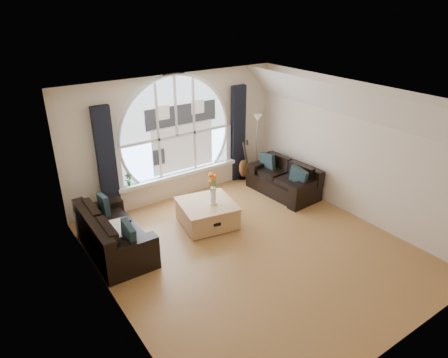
% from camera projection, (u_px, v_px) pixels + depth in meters
% --- Properties ---
extents(ground, '(5.00, 5.50, 0.01)m').
position_uv_depth(ground, '(252.00, 249.00, 7.18)').
color(ground, brown).
rests_on(ground, ground).
extents(ceiling, '(5.00, 5.50, 0.01)m').
position_uv_depth(ceiling, '(258.00, 101.00, 6.05)').
color(ceiling, silver).
rests_on(ceiling, ground).
extents(wall_back, '(5.00, 0.01, 2.70)m').
position_uv_depth(wall_back, '(176.00, 137.00, 8.67)').
color(wall_back, beige).
rests_on(wall_back, ground).
extents(wall_front, '(5.00, 0.01, 2.70)m').
position_uv_depth(wall_front, '(406.00, 265.00, 4.55)').
color(wall_front, beige).
rests_on(wall_front, ground).
extents(wall_left, '(0.01, 5.50, 2.70)m').
position_uv_depth(wall_left, '(108.00, 226.00, 5.32)').
color(wall_left, beige).
rests_on(wall_left, ground).
extents(wall_right, '(0.01, 5.50, 2.70)m').
position_uv_depth(wall_right, '(354.00, 151.00, 7.90)').
color(wall_right, beige).
rests_on(wall_right, ground).
extents(attic_slope, '(0.92, 5.50, 0.72)m').
position_uv_depth(attic_slope, '(351.00, 103.00, 7.33)').
color(attic_slope, silver).
rests_on(attic_slope, ground).
extents(arched_window, '(2.60, 0.06, 2.15)m').
position_uv_depth(arched_window, '(176.00, 125.00, 8.53)').
color(arched_window, silver).
rests_on(arched_window, wall_back).
extents(window_sill, '(2.90, 0.22, 0.08)m').
position_uv_depth(window_sill, '(180.00, 174.00, 8.94)').
color(window_sill, white).
rests_on(window_sill, wall_back).
extents(window_frame, '(2.76, 0.08, 2.15)m').
position_uv_depth(window_frame, '(176.00, 126.00, 8.51)').
color(window_frame, white).
rests_on(window_frame, wall_back).
extents(neighbor_house, '(1.70, 0.02, 1.50)m').
position_uv_depth(neighbor_house, '(182.00, 130.00, 8.65)').
color(neighbor_house, silver).
rests_on(neighbor_house, wall_back).
extents(curtain_left, '(0.35, 0.12, 2.30)m').
position_uv_depth(curtain_left, '(107.00, 163.00, 7.84)').
color(curtain_left, black).
rests_on(curtain_left, ground).
extents(curtain_right, '(0.35, 0.12, 2.30)m').
position_uv_depth(curtain_right, '(238.00, 134.00, 9.49)').
color(curtain_right, black).
rests_on(curtain_right, ground).
extents(sofa_left, '(0.90, 1.78, 0.79)m').
position_uv_depth(sofa_left, '(114.00, 232.00, 6.96)').
color(sofa_left, black).
rests_on(sofa_left, ground).
extents(sofa_right, '(0.91, 1.67, 0.72)m').
position_uv_depth(sofa_right, '(283.00, 177.00, 9.05)').
color(sofa_right, black).
rests_on(sofa_right, ground).
extents(coffee_chest, '(1.20, 1.20, 0.50)m').
position_uv_depth(coffee_chest, '(207.00, 213.00, 7.88)').
color(coffee_chest, tan).
rests_on(coffee_chest, ground).
extents(throw_blanket, '(0.61, 0.61, 0.10)m').
position_uv_depth(throw_blanket, '(115.00, 231.00, 6.81)').
color(throw_blanket, silver).
rests_on(throw_blanket, sofa_left).
extents(vase_flowers, '(0.24, 0.24, 0.70)m').
position_uv_depth(vase_flowers, '(213.00, 186.00, 7.60)').
color(vase_flowers, white).
rests_on(vase_flowers, coffee_chest).
extents(floor_lamp, '(0.24, 0.24, 1.60)m').
position_uv_depth(floor_lamp, '(257.00, 147.00, 9.70)').
color(floor_lamp, '#B2B2B2').
rests_on(floor_lamp, ground).
extents(guitar, '(0.43, 0.36, 1.06)m').
position_uv_depth(guitar, '(244.00, 160.00, 9.67)').
color(guitar, brown).
rests_on(guitar, ground).
extents(potted_plant, '(0.15, 0.11, 0.27)m').
position_uv_depth(potted_plant, '(128.00, 179.00, 8.25)').
color(potted_plant, '#1E6023').
rests_on(potted_plant, window_sill).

